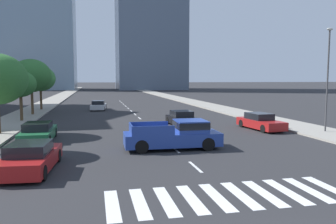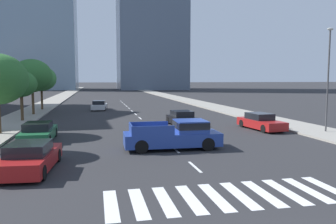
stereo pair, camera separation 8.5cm
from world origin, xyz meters
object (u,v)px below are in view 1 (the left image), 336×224
Objects in this scene: sedan_red_0 at (260,122)px; street_tree_fourth at (31,76)px; pickup_truck at (177,135)px; sedan_black_2 at (182,119)px; sedan_green_1 at (38,132)px; street_tree_third at (20,84)px; sedan_red_3 at (31,158)px; street_tree_fifth at (40,79)px; street_lamp_east at (328,72)px; sedan_silver_4 at (99,106)px.

sedan_red_0 is 25.26m from street_tree_fourth.
sedan_black_2 is (2.79, 9.37, -0.22)m from pickup_truck.
sedan_green_1 is 11.74m from street_tree_third.
sedan_red_0 is at bearing -83.83° from sedan_green_1.
sedan_green_1 is 1.01× the size of sedan_red_3.
street_tree_fifth is (-11.53, 27.20, 3.32)m from pickup_truck.
sedan_black_2 is 0.57× the size of street_lamp_east.
sedan_red_0 is 6.64m from sedan_black_2.
street_tree_fourth is (-4.03, 24.25, 3.84)m from sedan_red_3.
sedan_red_3 is 21.25m from street_lamp_east.
sedan_green_1 is 21.10m from street_lamp_east.
pickup_truck is at bearing -61.08° from street_tree_fourth.
sedan_red_3 is 19.11m from street_tree_third.
sedan_green_1 is 23.51m from street_tree_fifth.
street_tree_third reaches higher than sedan_silver_4.
street_tree_third is at bearing -120.17° from sedan_red_0.
sedan_red_0 is at bearing -36.82° from street_tree_fourth.
pickup_truck reaches higher than sedan_silver_4.
sedan_black_2 is (11.13, 5.20, 0.01)m from sedan_green_1.
street_tree_fourth is at bearing 14.26° from sedan_red_3.
pickup_truck is 1.19× the size of sedan_red_3.
sedan_silver_4 is at bearing -161.33° from sedan_black_2.
sedan_green_1 is 1.10× the size of sedan_black_2.
sedan_red_3 is 0.77× the size of street_tree_fourth.
street_tree_third reaches higher than sedan_red_0.
sedan_silver_4 is 0.82× the size of street_tree_fifth.
sedan_red_3 is (-10.29, -12.75, 0.01)m from sedan_black_2.
sedan_black_2 reaches higher than sedan_green_1.
sedan_silver_4 is 0.97× the size of street_tree_third.
pickup_truck is 1.17× the size of sedan_green_1.
sedan_green_1 is at bearing 176.99° from street_lamp_east.
street_lamp_east is (3.89, -2.82, 3.99)m from sedan_red_0.
street_tree_fifth reaches higher than sedan_red_0.
pickup_truck is 10.31m from sedan_red_0.
street_tree_fifth is (-23.88, 24.11, -0.47)m from street_lamp_east.
street_tree_fourth reaches higher than street_tree_third.
street_tree_third is (-14.32, 5.69, 3.01)m from sedan_black_2.
street_tree_fourth is at bearing -132.38° from sedan_red_0.
sedan_red_0 is at bearing 36.21° from pickup_truck.
pickup_truck is at bearing -67.03° from street_tree_fifth.
sedan_red_0 is 1.07× the size of sedan_silver_4.
sedan_black_2 is at bearing 146.68° from street_lamp_east.
street_tree_fourth is (-14.32, 11.50, 3.85)m from sedan_black_2.
sedan_red_3 reaches higher than sedan_green_1.
street_lamp_east is at bearing 52.78° from sedan_black_2.
sedan_silver_4 is (-4.21, 26.21, -0.24)m from pickup_truck.
street_tree_fifth reaches higher than pickup_truck.
street_lamp_east reaches higher than street_tree_third.
street_tree_fourth reaches higher than sedan_black_2.
street_lamp_east is at bearing -26.63° from street_tree_third.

